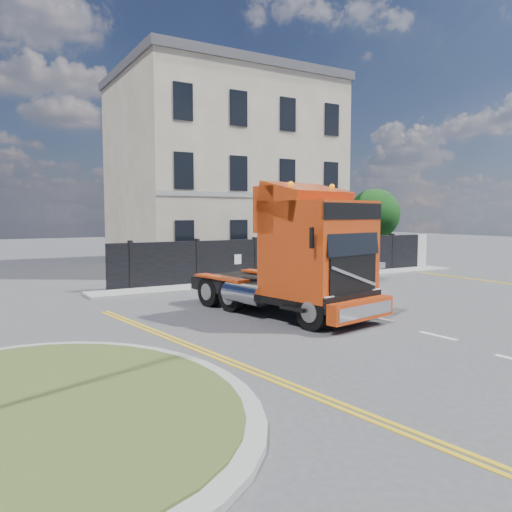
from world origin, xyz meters
TOP-DOWN VIEW (x-y plane):
  - ground at (0.00, 0.00)m, footprint 120.00×120.00m
  - traffic_island at (-7.00, -3.00)m, footprint 6.80×6.80m
  - hoarding_fence at (6.55, 9.00)m, footprint 18.80×0.25m
  - georgian_building at (6.00, 16.50)m, footprint 12.30×10.30m
  - tree at (14.38, 12.10)m, footprint 3.20×3.20m
  - pavement_far at (6.00, 8.10)m, footprint 20.00×1.60m
  - truck at (1.01, 0.99)m, footprint 3.70×7.05m
  - flatbed_pickup at (7.73, 7.04)m, footprint 3.74×5.50m

SIDE VIEW (x-z plane):
  - ground at x=0.00m, z-range 0.00..0.00m
  - pavement_far at x=6.00m, z-range 0.00..0.12m
  - traffic_island at x=-7.00m, z-range 0.00..0.16m
  - hoarding_fence at x=6.55m, z-range 0.00..2.00m
  - flatbed_pickup at x=7.73m, z-range 0.08..2.16m
  - truck at x=1.01m, z-range -0.21..3.81m
  - tree at x=14.38m, z-range 0.65..5.45m
  - georgian_building at x=6.00m, z-range -0.63..12.17m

